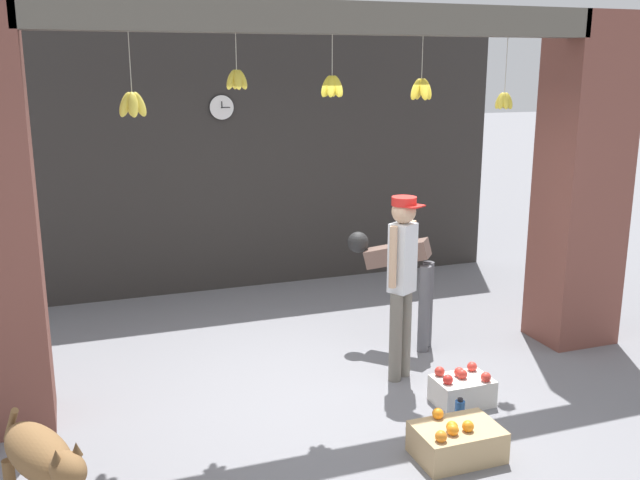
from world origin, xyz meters
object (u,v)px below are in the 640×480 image
object	(u,v)px
worker_stooping	(402,273)
shopkeeper	(402,275)
fruit_crate_oranges	(457,441)
wall_clock	(222,107)
fruit_crate_apples	(462,389)
dog	(42,460)
water_bottle	(460,413)

from	to	relation	value
worker_stooping	shopkeeper	bearing A→B (deg)	-167.27
fruit_crate_oranges	wall_clock	distance (m)	4.82
shopkeeper	fruit_crate_apples	distance (m)	1.05
shopkeeper	worker_stooping	xyz separation A→B (m)	(0.34, 0.67, -0.20)
dog	water_bottle	distance (m)	2.94
dog	fruit_crate_oranges	bearing A→B (deg)	63.86
fruit_crate_apples	water_bottle	bearing A→B (deg)	-123.44
wall_clock	fruit_crate_apples	bearing A→B (deg)	-72.94
dog	worker_stooping	world-z (taller)	worker_stooping
dog	shopkeeper	world-z (taller)	shopkeeper
shopkeeper	wall_clock	world-z (taller)	wall_clock
fruit_crate_oranges	fruit_crate_apples	distance (m)	0.83
dog	fruit_crate_oranges	world-z (taller)	dog
dog	shopkeeper	xyz separation A→B (m)	(2.86, 1.23, 0.46)
dog	fruit_crate_apples	world-z (taller)	dog
water_bottle	wall_clock	distance (m)	4.54
worker_stooping	fruit_crate_oranges	size ratio (longest dim) A/B	1.88
shopkeeper	wall_clock	bearing A→B (deg)	-104.17
shopkeeper	worker_stooping	world-z (taller)	shopkeeper
dog	worker_stooping	distance (m)	3.73
fruit_crate_oranges	water_bottle	bearing A→B (deg)	56.76
fruit_crate_oranges	water_bottle	world-z (taller)	fruit_crate_oranges
fruit_crate_apples	water_bottle	distance (m)	0.38
worker_stooping	water_bottle	size ratio (longest dim) A/B	4.87
dog	wall_clock	size ratio (longest dim) A/B	3.29
shopkeeper	fruit_crate_apples	world-z (taller)	shopkeeper
worker_stooping	dog	bearing A→B (deg)	160.23
fruit_crate_apples	wall_clock	size ratio (longest dim) A/B	1.55
worker_stooping	fruit_crate_apples	bearing A→B (deg)	-144.07
water_bottle	shopkeeper	bearing A→B (deg)	93.01
fruit_crate_apples	wall_clock	xyz separation A→B (m)	(-1.11, 3.62, 2.06)
shopkeeper	fruit_crate_oranges	world-z (taller)	shopkeeper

